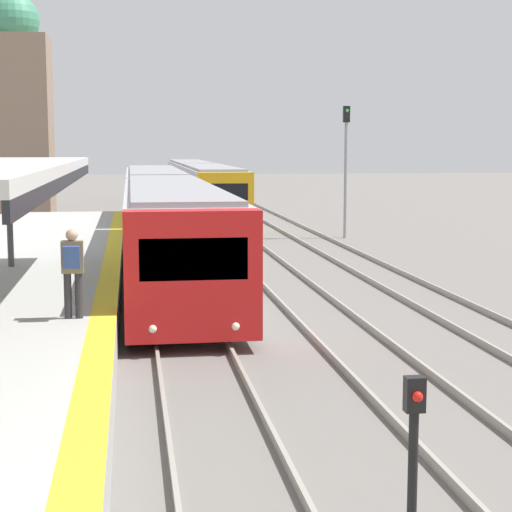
# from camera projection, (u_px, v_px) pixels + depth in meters

# --- Properties ---
(person_on_platform) EXTENTS (0.40, 0.40, 1.66)m
(person_on_platform) POSITION_uv_depth(u_px,v_px,m) (72.00, 266.00, 15.72)
(person_on_platform) COLOR #2D2D33
(person_on_platform) RESTS_ON station_platform
(train_near) EXTENTS (2.67, 33.49, 2.93)m
(train_near) POSITION_uv_depth(u_px,v_px,m) (161.00, 209.00, 32.70)
(train_near) COLOR red
(train_near) RESTS_ON ground_plane
(train_far) EXTENTS (2.65, 31.80, 2.91)m
(train_far) POSITION_uv_depth(u_px,v_px,m) (199.00, 183.00, 55.49)
(train_far) COLOR gold
(train_far) RESTS_ON ground_plane
(signal_post_near) EXTENTS (0.20, 0.21, 1.75)m
(signal_post_near) POSITION_uv_depth(u_px,v_px,m) (414.00, 441.00, 8.58)
(signal_post_near) COLOR black
(signal_post_near) RESTS_ON ground_plane
(signal_mast_far) EXTENTS (0.28, 0.29, 5.74)m
(signal_mast_far) POSITION_uv_depth(u_px,v_px,m) (346.00, 157.00, 37.20)
(signal_mast_far) COLOR gray
(signal_mast_far) RESTS_ON ground_plane
(distant_domed_building) EXTENTS (4.03, 4.03, 12.66)m
(distant_domed_building) POSITION_uv_depth(u_px,v_px,m) (15.00, 111.00, 49.40)
(distant_domed_building) COLOR #89705B
(distant_domed_building) RESTS_ON ground_plane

